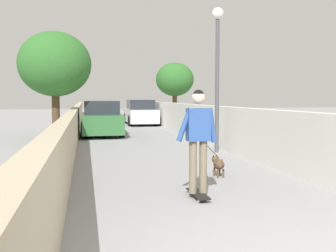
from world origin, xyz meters
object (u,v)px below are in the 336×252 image
dog (218,164)px  car_far (140,113)px  lamp_post (217,54)px  tree_right_near (175,80)px  car_near (101,119)px  tree_left_mid (55,65)px  skateboard (198,194)px  person_skateboarder (198,133)px

dog → car_far: bearing=-2.1°
lamp_post → dog: size_ratio=2.34×
tree_right_near → car_near: size_ratio=0.90×
tree_right_near → tree_left_mid: 8.78m
dog → car_far: 16.07m
tree_left_mid → car_near: bearing=-58.3°
skateboard → tree_right_near: bearing=-11.8°
tree_right_near → skateboard: (-16.21, 3.38, -2.66)m
dog → car_far: car_far is taller
tree_right_near → tree_left_mid: tree_left_mid is taller
dog → car_near: car_near is taller
lamp_post → dog: lamp_post is taller
skateboard → car_far: car_far is taller
tree_right_near → car_far: 3.10m
lamp_post → car_far: 12.80m
car_near → lamp_post: bearing=-152.7°
car_far → car_near: bearing=157.1°
car_far → tree_left_mid: bearing=148.6°
lamp_post → person_skateboarder: lamp_post is taller
tree_right_near → skateboard: tree_right_near is taller
tree_right_near → dog: 15.03m
lamp_post → dog: 4.57m
tree_left_mid → car_near: (1.16, -1.88, -2.31)m
car_far → tree_right_near: bearing=-127.5°
tree_right_near → car_near: tree_right_near is taller
tree_right_near → person_skateboarder: (-16.21, 3.38, -1.62)m
lamp_post → car_near: 7.46m
tree_left_mid → skateboard: 11.05m
skateboard → dog: bearing=-30.2°
lamp_post → car_near: bearing=27.3°
tree_right_near → car_near: bearing=136.9°
person_skateboarder → car_near: (11.37, 1.15, -0.40)m
tree_left_mid → skateboard: size_ratio=5.43×
tree_right_near → tree_left_mid: size_ratio=0.86×
lamp_post → car_near: (6.31, 3.25, -2.29)m
tree_right_near → car_far: bearing=52.5°
person_skateboarder → dog: (1.59, -0.93, -0.84)m
lamp_post → car_far: bearing=2.7°
person_skateboarder → car_near: 11.44m
lamp_post → car_far: lamp_post is taller
dog → car_near: bearing=12.0°
tree_right_near → car_far: tree_right_near is taller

